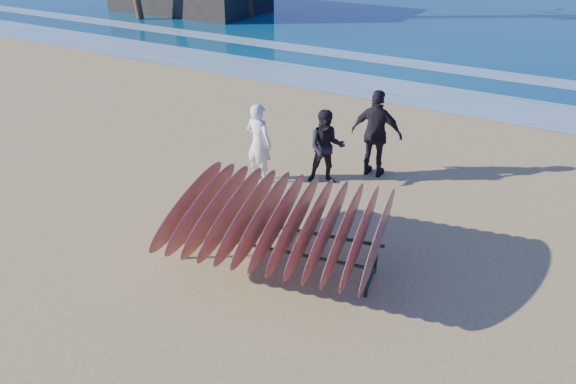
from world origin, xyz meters
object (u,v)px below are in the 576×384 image
Objects in this scene: person_white at (259,143)px; person_dark_b at (376,134)px; surfboard_rack at (279,220)px; person_dark_a at (326,147)px.

person_white is 0.90× the size of person_dark_b.
surfboard_rack is 3.92m from person_dark_b.
surfboard_rack is at bearing 135.46° from person_white.
person_white reaches higher than surfboard_rack.
surfboard_rack is at bearing 85.99° from person_dark_b.
person_dark_a is (1.23, 0.60, -0.05)m from person_white.
person_dark_a is at bearing -147.44° from person_white.
person_dark_b is at bearing 79.61° from surfboard_rack.
person_dark_b reaches higher than person_white.
surfboard_rack is 2.30× the size of person_dark_a.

